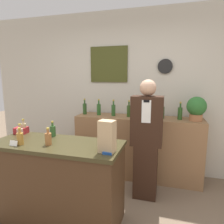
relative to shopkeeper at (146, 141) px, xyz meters
The scene contains 21 objects.
back_wall 1.10m from the shopkeeper, 118.46° to the left, with size 5.20×0.09×2.70m.
back_shelf 0.65m from the shopkeeper, 110.17° to the left, with size 1.98×0.46×0.99m.
display_counter 1.20m from the shopkeeper, 140.59° to the right, with size 1.43×0.59×0.92m.
shopkeeper is the anchor object (origin of this frame).
potted_plant 0.92m from the shopkeeper, 38.62° to the left, with size 0.28×0.28×0.35m.
paper_bag 0.93m from the shopkeeper, 108.44° to the right, with size 0.16×0.13×0.30m.
tape_dispenser 0.93m from the shopkeeper, 106.10° to the right, with size 0.09×0.06×0.07m.
price_card_right 1.57m from the shopkeeper, 143.13° to the right, with size 0.09×0.02×0.06m.
gift_box 1.60m from the shopkeeper, 160.62° to the right, with size 0.16×0.14×0.08m.
counter_bottle_0 1.57m from the shopkeeper, 160.48° to the right, with size 0.07×0.07×0.18m.
counter_bottle_1 1.54m from the shopkeeper, 150.87° to the right, with size 0.07×0.07×0.18m.
counter_bottle_2 1.52m from the shopkeeper, 143.73° to the right, with size 0.07×0.07×0.18m.
counter_bottle_3 1.20m from the shopkeeper, 153.46° to the right, with size 0.07×0.07×0.18m.
counter_bottle_4 1.25m from the shopkeeper, 138.69° to the right, with size 0.07×0.07×0.18m.
shelf_bottle_0 1.28m from the shopkeeper, 153.61° to the left, with size 0.07×0.07×0.27m.
shelf_bottle_1 1.06m from the shopkeeper, 147.44° to the left, with size 0.07×0.07×0.27m.
shelf_bottle_2 0.85m from the shopkeeper, 138.45° to the left, with size 0.07×0.07×0.27m.
shelf_bottle_3 0.69m from the shopkeeper, 123.08° to the left, with size 0.07×0.07×0.27m.
shelf_bottle_4 0.61m from the shopkeeper, 99.19° to the left, with size 0.07×0.07×0.27m.
shelf_bottle_5 0.64m from the shopkeeper, 72.38° to the left, with size 0.07×0.07×0.27m.
shelf_bottle_6 0.74m from the shopkeeper, 50.83° to the left, with size 0.07×0.07×0.27m.
Camera 1 is at (0.70, -1.38, 1.62)m, focal length 32.00 mm.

